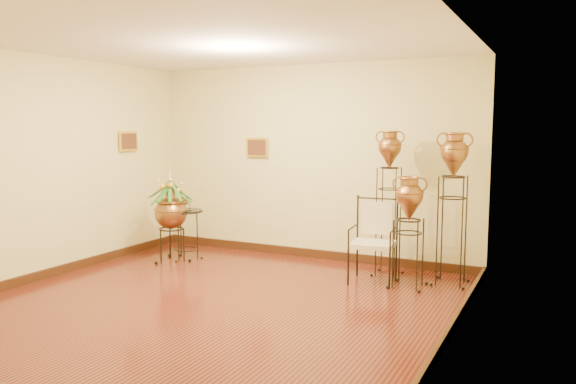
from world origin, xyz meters
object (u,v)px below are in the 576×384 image
at_px(armchair, 373,241).
at_px(side_table, 185,234).
at_px(amphora_mid, 452,207).
at_px(planter_urn, 171,209).
at_px(amphora_tall, 389,201).

bearing_deg(armchair, side_table, 174.68).
xyz_separation_m(armchair, side_table, (-2.81, -0.03, -0.14)).
height_order(amphora_mid, armchair, amphora_mid).
relative_size(planter_urn, armchair, 1.31).
distance_m(armchair, side_table, 2.81).
xyz_separation_m(amphora_tall, amphora_mid, (0.81, -0.08, -0.02)).
bearing_deg(armchair, amphora_tall, 74.95).
bearing_deg(planter_urn, armchair, 4.28).
bearing_deg(side_table, planter_urn, -120.73).
bearing_deg(amphora_mid, amphora_tall, 174.50).
relative_size(amphora_tall, side_table, 2.07).
xyz_separation_m(amphora_mid, armchair, (-0.88, -0.34, -0.43)).
relative_size(amphora_mid, planter_urn, 1.38).
xyz_separation_m(planter_urn, armchair, (2.92, 0.22, -0.24)).
height_order(armchair, side_table, armchair).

